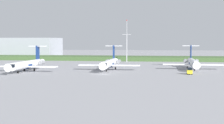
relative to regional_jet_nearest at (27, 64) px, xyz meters
The scene contains 9 objects.
ground_plane 37.48m from the regional_jet_nearest, 38.60° to the left, with size 500.00×500.00×0.00m, color #939399.
grass_berm 78.75m from the regional_jet_nearest, 68.21° to the left, with size 320.00×20.00×2.18m, color #426033.
regional_jet_nearest is the anchor object (origin of this frame).
regional_jet_second 30.18m from the regional_jet_nearest, 20.90° to the left, with size 22.81×31.00×9.00m.
regional_jet_third 62.18m from the regional_jet_nearest, 17.37° to the left, with size 22.81×31.00×9.00m.
antenna_mast 64.88m from the regional_jet_nearest, 62.68° to the left, with size 4.40×0.50×21.48m.
distant_hangar 105.36m from the regional_jet_nearest, 113.85° to the left, with size 45.23×28.80×12.61m, color #9EA3AD.
baggage_tug 56.68m from the regional_jet_nearest, ahead, with size 1.72×3.20×2.30m.
safety_cone_front_marker 56.70m from the regional_jet_nearest, ahead, with size 0.44×0.44×0.55m, color orange.
Camera 1 is at (18.86, -110.01, 11.02)m, focal length 55.18 mm.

